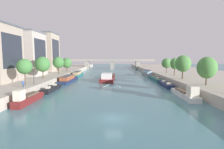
% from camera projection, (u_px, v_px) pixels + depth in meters
% --- Properties ---
extents(ground_plane, '(400.00, 400.00, 0.00)m').
position_uv_depth(ground_plane, '(113.00, 118.00, 25.30)').
color(ground_plane, teal).
extents(quay_left, '(36.00, 170.00, 2.20)m').
position_uv_depth(quay_left, '(34.00, 74.00, 79.77)').
color(quay_left, '#B7AD9E').
rests_on(quay_left, ground).
extents(quay_right, '(36.00, 170.00, 2.20)m').
position_uv_depth(quay_right, '(190.00, 74.00, 80.01)').
color(quay_right, '#B7AD9E').
rests_on(quay_right, ground).
extents(barge_midriver, '(5.92, 24.87, 3.19)m').
position_uv_depth(barge_midriver, '(107.00, 77.00, 69.02)').
color(barge_midriver, maroon).
rests_on(barge_midriver, ground).
extents(wake_behind_barge, '(5.59, 6.01, 0.03)m').
position_uv_depth(wake_behind_barge, '(112.00, 86.00, 54.05)').
color(wake_behind_barge, silver).
rests_on(wake_behind_barge, ground).
extents(moored_boat_left_upstream, '(1.92, 10.34, 3.17)m').
position_uv_depth(moored_boat_left_upstream, '(27.00, 98.00, 33.59)').
color(moored_boat_left_upstream, maroon).
rests_on(moored_boat_left_upstream, ground).
extents(moored_boat_left_downstream, '(2.02, 10.57, 2.30)m').
position_uv_depth(moored_boat_left_downstream, '(52.00, 88.00, 45.88)').
color(moored_boat_left_downstream, black).
rests_on(moored_boat_left_downstream, ground).
extents(moored_boat_left_end, '(3.88, 16.65, 2.44)m').
position_uv_depth(moored_boat_left_end, '(67.00, 79.00, 61.89)').
color(moored_boat_left_end, '#1E284C').
rests_on(moored_boat_left_end, ground).
extents(moored_boat_left_gap_after, '(3.00, 16.81, 2.46)m').
position_uv_depth(moored_boat_left_gap_after, '(77.00, 74.00, 79.77)').
color(moored_boat_left_gap_after, '#23666B').
rests_on(moored_boat_left_gap_after, ground).
extents(moored_boat_right_lone, '(2.59, 12.15, 3.23)m').
position_uv_depth(moored_boat_right_lone, '(185.00, 94.00, 38.08)').
color(moored_boat_right_lone, silver).
rests_on(moored_boat_right_lone, ground).
extents(moored_boat_right_near, '(2.51, 12.02, 2.25)m').
position_uv_depth(moored_boat_right_near, '(165.00, 84.00, 53.03)').
color(moored_boat_right_near, '#1E284C').
rests_on(moored_boat_right_near, ground).
extents(moored_boat_right_end, '(2.57, 14.51, 2.17)m').
position_uv_depth(moored_boat_right_end, '(155.00, 79.00, 66.82)').
color(moored_boat_right_end, '#23666B').
rests_on(moored_boat_right_end, ground).
extents(moored_boat_right_midway, '(2.79, 14.08, 2.85)m').
position_uv_depth(moored_boat_right_midway, '(147.00, 73.00, 82.74)').
color(moored_boat_right_midway, gray).
rests_on(moored_boat_right_midway, ground).
extents(tree_left_midway, '(3.70, 3.70, 6.43)m').
position_uv_depth(tree_left_midway, '(24.00, 67.00, 42.11)').
color(tree_left_midway, brown).
rests_on(tree_left_midway, quay_left).
extents(tree_left_far, '(4.75, 4.75, 6.97)m').
position_uv_depth(tree_left_far, '(42.00, 64.00, 54.88)').
color(tree_left_far, brown).
rests_on(tree_left_far, quay_left).
extents(tree_left_third, '(4.54, 4.54, 6.92)m').
position_uv_depth(tree_left_third, '(58.00, 63.00, 68.96)').
color(tree_left_third, brown).
rests_on(tree_left_third, quay_left).
extents(tree_left_by_lamp, '(4.51, 4.51, 6.42)m').
position_uv_depth(tree_left_by_lamp, '(66.00, 63.00, 81.43)').
color(tree_left_by_lamp, brown).
rests_on(tree_left_by_lamp, quay_left).
extents(tree_right_past_mid, '(4.55, 4.55, 6.94)m').
position_uv_depth(tree_right_past_mid, '(206.00, 68.00, 41.45)').
color(tree_right_past_mid, brown).
rests_on(tree_right_past_mid, quay_right).
extents(tree_right_second, '(4.73, 4.73, 7.40)m').
position_uv_depth(tree_right_second, '(182.00, 64.00, 53.09)').
color(tree_right_second, brown).
rests_on(tree_right_second, quay_right).
extents(tree_right_far, '(3.28, 3.28, 6.53)m').
position_uv_depth(tree_right_far, '(174.00, 64.00, 62.48)').
color(tree_right_far, brown).
rests_on(tree_right_far, quay_right).
extents(tree_right_end_of_row, '(4.10, 4.10, 6.30)m').
position_uv_depth(tree_right_end_of_row, '(166.00, 63.00, 71.84)').
color(tree_right_end_of_row, brown).
rests_on(tree_right_end_of_row, quay_right).
extents(lamppost_left_bank, '(0.28, 0.28, 4.23)m').
position_uv_depth(lamppost_left_bank, '(33.00, 75.00, 44.00)').
color(lamppost_left_bank, black).
rests_on(lamppost_left_bank, quay_left).
extents(building_left_middle, '(14.77, 12.54, 16.14)m').
position_uv_depth(building_left_middle, '(20.00, 54.00, 62.61)').
color(building_left_middle, '#BCB2A8').
rests_on(building_left_middle, quay_left).
extents(building_left_far_end, '(13.16, 12.49, 18.25)m').
position_uv_depth(building_left_far_end, '(42.00, 52.00, 82.04)').
color(building_left_far_end, '#B2A38E').
rests_on(building_left_far_end, quay_left).
extents(bridge_far, '(61.17, 4.40, 7.40)m').
position_uv_depth(bridge_far, '(112.00, 63.00, 125.34)').
color(bridge_far, gray).
rests_on(bridge_far, ground).
extents(person_on_quay, '(0.39, 0.41, 1.62)m').
position_uv_depth(person_on_quay, '(22.00, 83.00, 38.74)').
color(person_on_quay, navy).
rests_on(person_on_quay, quay_left).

